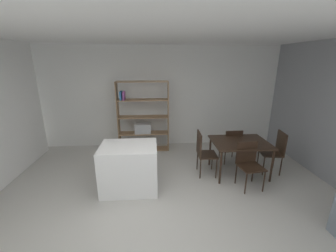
% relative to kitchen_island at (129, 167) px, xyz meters
% --- Properties ---
extents(ground_plane, '(10.03, 10.03, 0.00)m').
position_rel_kitchen_island_xyz_m(ground_plane, '(0.46, -0.81, -0.45)').
color(ground_plane, beige).
extents(ceiling_slab, '(7.29, 6.36, 0.06)m').
position_rel_kitchen_island_xyz_m(ceiling_slab, '(0.46, -0.81, 2.43)').
color(ceiling_slab, white).
rests_on(ceiling_slab, ground_plane).
extents(back_partition, '(7.29, 0.06, 2.85)m').
position_rel_kitchen_island_xyz_m(back_partition, '(0.46, 2.34, 0.97)').
color(back_partition, silver).
rests_on(back_partition, ground_plane).
extents(kitchen_island, '(1.07, 0.80, 0.90)m').
position_rel_kitchen_island_xyz_m(kitchen_island, '(0.00, 0.00, 0.00)').
color(kitchen_island, white).
rests_on(kitchen_island, ground_plane).
extents(open_bookshelf, '(1.38, 0.34, 1.92)m').
position_rel_kitchen_island_xyz_m(open_bookshelf, '(0.18, 1.91, 0.44)').
color(open_bookshelf, '#997551').
rests_on(open_bookshelf, ground_plane).
extents(dining_table, '(1.19, 0.94, 0.75)m').
position_rel_kitchen_island_xyz_m(dining_table, '(2.35, 0.44, 0.23)').
color(dining_table, black).
rests_on(dining_table, ground_plane).
extents(dining_chair_island_side, '(0.42, 0.47, 0.98)m').
position_rel_kitchen_island_xyz_m(dining_chair_island_side, '(1.54, 0.44, 0.13)').
color(dining_chair_island_side, black).
rests_on(dining_chair_island_side, ground_plane).
extents(dining_chair_window_side, '(0.47, 0.46, 0.95)m').
position_rel_kitchen_island_xyz_m(dining_chair_window_side, '(3.17, 0.43, 0.10)').
color(dining_chair_window_side, black).
rests_on(dining_chair_window_side, ground_plane).
extents(dining_chair_near, '(0.49, 0.48, 0.90)m').
position_rel_kitchen_island_xyz_m(dining_chair_near, '(2.34, -0.06, 0.09)').
color(dining_chair_near, black).
rests_on(dining_chair_near, ground_plane).
extents(dining_chair_far, '(0.42, 0.46, 0.87)m').
position_rel_kitchen_island_xyz_m(dining_chair_far, '(2.36, 0.94, 0.08)').
color(dining_chair_far, black).
rests_on(dining_chair_far, ground_plane).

